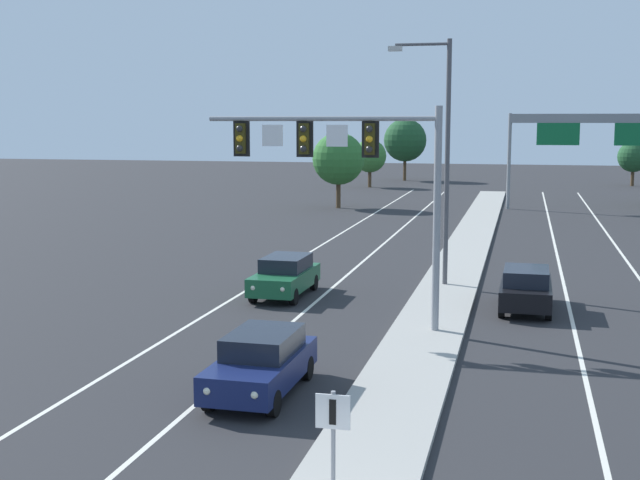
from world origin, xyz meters
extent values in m
cube|color=#9E9B93|center=(0.00, 18.00, 0.07)|extent=(2.40, 110.00, 0.15)
cube|color=silver|center=(-4.70, 25.00, 0.00)|extent=(0.14, 100.00, 0.01)
cube|color=silver|center=(4.70, 25.00, 0.00)|extent=(0.14, 100.00, 0.01)
cube|color=silver|center=(-8.00, 25.00, 0.00)|extent=(0.14, 100.00, 0.01)
cylinder|color=gray|center=(0.25, 15.91, 3.75)|extent=(0.24, 0.24, 7.20)
cylinder|color=gray|center=(-3.56, 15.91, 6.95)|extent=(7.62, 0.16, 0.16)
cube|color=black|center=(-1.92, 15.95, 6.30)|extent=(0.56, 0.06, 1.20)
cube|color=#38330F|center=(-1.92, 15.91, 6.30)|extent=(0.32, 0.32, 1.00)
sphere|color=#282828|center=(-1.92, 15.74, 6.62)|extent=(0.22, 0.22, 0.22)
sphere|color=#F2A819|center=(-1.92, 15.74, 6.30)|extent=(0.22, 0.22, 0.22)
sphere|color=#282828|center=(-1.92, 15.74, 5.98)|extent=(0.22, 0.22, 0.22)
cube|color=black|center=(-4.10, 15.95, 6.30)|extent=(0.56, 0.06, 1.20)
cube|color=#38330F|center=(-4.10, 15.91, 6.30)|extent=(0.32, 0.32, 1.00)
sphere|color=#282828|center=(-4.10, 15.74, 6.62)|extent=(0.22, 0.22, 0.22)
sphere|color=#F2A819|center=(-4.10, 15.74, 6.30)|extent=(0.22, 0.22, 0.22)
sphere|color=#282828|center=(-4.10, 15.74, 5.98)|extent=(0.22, 0.22, 0.22)
cube|color=black|center=(-6.28, 15.95, 6.30)|extent=(0.56, 0.06, 1.20)
cube|color=#38330F|center=(-6.28, 15.91, 6.30)|extent=(0.32, 0.32, 1.00)
sphere|color=#282828|center=(-6.28, 15.74, 6.62)|extent=(0.22, 0.22, 0.22)
sphere|color=#F2A819|center=(-6.28, 15.74, 6.30)|extent=(0.22, 0.22, 0.22)
sphere|color=#282828|center=(-6.28, 15.74, 5.98)|extent=(0.22, 0.22, 0.22)
cube|color=white|center=(-3.01, 15.89, 6.40)|extent=(0.70, 0.04, 0.70)
cube|color=white|center=(-5.19, 15.89, 6.40)|extent=(0.70, 0.04, 0.70)
cylinder|color=gray|center=(-0.09, 2.30, 1.25)|extent=(0.08, 0.08, 2.20)
cube|color=white|center=(-0.09, 2.27, 2.00)|extent=(0.60, 0.03, 0.60)
cube|color=black|center=(-0.09, 2.25, 2.00)|extent=(0.12, 0.01, 0.44)
cylinder|color=#4C4C51|center=(-0.16, 23.96, 5.15)|extent=(0.20, 0.20, 10.00)
cylinder|color=#4C4C51|center=(-1.26, 23.96, 9.95)|extent=(2.20, 0.12, 0.12)
cube|color=#B7B7B2|center=(-2.36, 23.96, 9.80)|extent=(0.56, 0.28, 0.20)
cube|color=#141E4C|center=(-3.39, 8.71, 0.67)|extent=(1.87, 4.43, 0.70)
cube|color=black|center=(-3.39, 8.93, 1.30)|extent=(1.62, 2.40, 0.56)
sphere|color=#EAE5C6|center=(-2.85, 6.52, 0.72)|extent=(0.18, 0.18, 0.18)
sphere|color=#EAE5C6|center=(-4.00, 6.54, 0.72)|extent=(0.18, 0.18, 0.18)
cylinder|color=black|center=(-2.62, 7.20, 0.32)|extent=(0.23, 0.64, 0.64)
cylinder|color=black|center=(-4.22, 7.22, 0.32)|extent=(0.23, 0.64, 0.64)
cylinder|color=black|center=(-2.57, 10.19, 0.32)|extent=(0.23, 0.64, 0.64)
cylinder|color=black|center=(-4.17, 10.22, 0.32)|extent=(0.23, 0.64, 0.64)
cube|color=#195633|center=(-6.16, 20.65, 0.67)|extent=(1.86, 4.43, 0.70)
cube|color=black|center=(-6.16, 20.87, 1.30)|extent=(1.62, 2.40, 0.56)
sphere|color=#EAE5C6|center=(-5.62, 18.47, 0.72)|extent=(0.18, 0.18, 0.18)
sphere|color=#EAE5C6|center=(-6.77, 18.48, 0.72)|extent=(0.18, 0.18, 0.18)
cylinder|color=black|center=(-5.38, 19.14, 0.32)|extent=(0.23, 0.64, 0.64)
cylinder|color=black|center=(-6.98, 19.17, 0.32)|extent=(0.23, 0.64, 0.64)
cylinder|color=black|center=(-5.34, 22.14, 0.32)|extent=(0.23, 0.64, 0.64)
cylinder|color=black|center=(-6.94, 22.17, 0.32)|extent=(0.23, 0.64, 0.64)
cube|color=black|center=(3.11, 20.34, 0.67)|extent=(1.85, 4.42, 0.70)
cube|color=black|center=(3.11, 20.12, 1.30)|extent=(1.61, 2.39, 0.56)
sphere|color=#EAE5C6|center=(2.56, 22.53, 0.72)|extent=(0.18, 0.18, 0.18)
sphere|color=#EAE5C6|center=(3.71, 22.51, 0.72)|extent=(0.18, 0.18, 0.18)
cylinder|color=black|center=(2.33, 21.85, 0.32)|extent=(0.23, 0.64, 0.64)
cylinder|color=black|center=(3.93, 21.83, 0.32)|extent=(0.23, 0.64, 0.64)
cylinder|color=black|center=(2.30, 18.85, 0.32)|extent=(0.23, 0.64, 0.64)
cylinder|color=black|center=(3.90, 18.83, 0.32)|extent=(0.23, 0.64, 0.64)
cylinder|color=gray|center=(1.70, 57.57, 3.75)|extent=(0.28, 0.28, 7.50)
cube|color=gray|center=(8.20, 57.57, 7.10)|extent=(13.00, 0.36, 0.70)
cube|color=#0F6033|center=(5.34, 57.37, 5.90)|extent=(3.20, 0.08, 1.70)
cube|color=#0F6033|center=(11.06, 57.37, 5.90)|extent=(3.20, 0.08, 1.70)
cylinder|color=#4C3823|center=(-12.92, 77.24, 0.95)|extent=(0.36, 0.36, 1.89)
sphere|color=#387533|center=(-12.92, 77.24, 3.28)|extent=(3.46, 3.46, 3.46)
cylinder|color=#4C3823|center=(-10.74, 88.24, 1.36)|extent=(0.36, 0.36, 2.72)
sphere|color=#1E4C28|center=(-10.74, 88.24, 4.71)|extent=(4.98, 4.98, 4.98)
cylinder|color=#4C3823|center=(14.18, 85.48, 0.91)|extent=(0.36, 0.36, 1.82)
sphere|color=#1E4C28|center=(14.18, 85.48, 3.15)|extent=(3.32, 3.32, 3.32)
cylinder|color=#4C3823|center=(-11.49, 55.17, 1.13)|extent=(0.36, 0.36, 2.27)
sphere|color=#2D6B2D|center=(-11.49, 55.17, 3.93)|extent=(4.15, 4.15, 4.15)
camera|label=1|loc=(2.94, -11.25, 6.85)|focal=47.93mm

